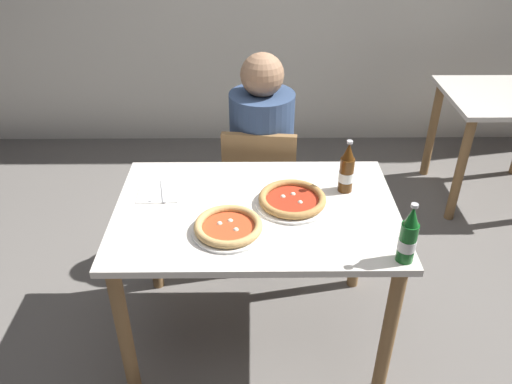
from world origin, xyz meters
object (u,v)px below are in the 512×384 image
at_px(diner_seated, 262,165).
at_px(beer_bottle_left, 347,170).
at_px(beer_bottle_center, 408,237).
at_px(chair_behind_table, 260,186).
at_px(dining_table_main, 256,230).
at_px(pizza_margherita_near, 228,227).
at_px(pizza_marinara_far, 292,200).
at_px(napkin_with_cutlery, 159,192).
at_px(dining_table_background, 504,117).

xyz_separation_m(diner_seated, beer_bottle_left, (0.36, -0.52, 0.27)).
height_order(beer_bottle_left, beer_bottle_center, same).
relative_size(chair_behind_table, beer_bottle_center, 3.44).
xyz_separation_m(dining_table_main, beer_bottle_left, (0.40, 0.14, 0.22)).
bearing_deg(dining_table_main, pizza_margherita_near, -124.70).
xyz_separation_m(chair_behind_table, pizza_marinara_far, (0.13, -0.58, 0.29)).
height_order(beer_bottle_left, napkin_with_cutlery, beer_bottle_left).
bearing_deg(dining_table_main, beer_bottle_left, 19.42).
distance_m(diner_seated, beer_bottle_center, 1.15).
bearing_deg(dining_table_background, beer_bottle_left, -137.70).
bearing_deg(pizza_margherita_near, beer_bottle_left, 30.59).
distance_m(pizza_marinara_far, napkin_with_cutlery, 0.59).
bearing_deg(pizza_margherita_near, napkin_with_cutlery, 137.75).
distance_m(chair_behind_table, beer_bottle_left, 0.70).
bearing_deg(chair_behind_table, pizza_margherita_near, 85.30).
bearing_deg(dining_table_background, pizza_marinara_far, -140.17).
xyz_separation_m(pizza_margherita_near, beer_bottle_center, (0.65, -0.18, 0.08)).
bearing_deg(pizza_margherita_near, dining_table_background, 39.24).
xyz_separation_m(pizza_margherita_near, beer_bottle_left, (0.51, 0.30, 0.08)).
height_order(diner_seated, beer_bottle_center, diner_seated).
height_order(chair_behind_table, beer_bottle_left, beer_bottle_left).
bearing_deg(beer_bottle_left, beer_bottle_center, -73.13).
bearing_deg(chair_behind_table, beer_bottle_center, 124.02).
height_order(dining_table_main, pizza_margherita_near, pizza_margherita_near).
height_order(pizza_marinara_far, beer_bottle_center, beer_bottle_center).
distance_m(chair_behind_table, dining_table_background, 1.73).
relative_size(dining_table_main, beer_bottle_center, 4.86).
relative_size(pizza_marinara_far, beer_bottle_left, 1.27).
bearing_deg(dining_table_main, diner_seated, 86.89).
height_order(dining_table_background, beer_bottle_left, beer_bottle_left).
xyz_separation_m(diner_seated, beer_bottle_center, (0.51, -1.00, 0.27)).
height_order(diner_seated, pizza_marinara_far, diner_seated).
xyz_separation_m(pizza_margherita_near, napkin_with_cutlery, (-0.32, 0.29, -0.02)).
bearing_deg(napkin_with_cutlery, pizza_marinara_far, -9.57).
relative_size(dining_table_background, pizza_margherita_near, 2.73).
relative_size(dining_table_main, diner_seated, 0.99).
bearing_deg(dining_table_background, beer_bottle_center, -124.19).
relative_size(diner_seated, beer_bottle_left, 4.89).
bearing_deg(napkin_with_cutlery, diner_seated, 48.63).
xyz_separation_m(diner_seated, napkin_with_cutlery, (-0.47, -0.53, 0.17)).
relative_size(diner_seated, pizza_marinara_far, 3.86).
bearing_deg(napkin_with_cutlery, dining_table_main, -16.80).
bearing_deg(dining_table_main, pizza_marinara_far, 11.44).
distance_m(dining_table_main, diner_seated, 0.66).
xyz_separation_m(diner_seated, pizza_margherita_near, (-0.15, -0.82, 0.19)).
distance_m(beer_bottle_left, napkin_with_cutlery, 0.83).
bearing_deg(chair_behind_table, diner_seated, -92.22).
xyz_separation_m(chair_behind_table, dining_table_background, (1.60, 0.65, 0.11)).
bearing_deg(beer_bottle_center, diner_seated, 116.88).
xyz_separation_m(chair_behind_table, beer_bottle_center, (0.51, -0.95, 0.37)).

